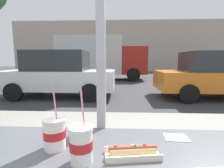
# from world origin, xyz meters

# --- Properties ---
(ground_plane) EXTENTS (60.00, 60.00, 0.00)m
(ground_plane) POSITION_xyz_m (0.00, 8.00, 0.00)
(ground_plane) COLOR #38383A
(sidewalk_strip) EXTENTS (16.00, 2.80, 0.15)m
(sidewalk_strip) POSITION_xyz_m (0.00, 1.60, 0.08)
(sidewalk_strip) COLOR gray
(sidewalk_strip) RESTS_ON ground
(building_facade_far) EXTENTS (28.00, 1.20, 6.49)m
(building_facade_far) POSITION_xyz_m (0.00, 21.51, 3.25)
(building_facade_far) COLOR #A89E8E
(building_facade_far) RESTS_ON ground
(soda_cup_left) EXTENTS (0.10, 0.10, 0.31)m
(soda_cup_left) POSITION_xyz_m (-0.04, -0.30, 1.08)
(soda_cup_left) COLOR silver
(soda_cup_left) RESTS_ON window_counter
(soda_cup_right) EXTENTS (0.11, 0.11, 0.30)m
(soda_cup_right) POSITION_xyz_m (-0.19, -0.20, 1.08)
(soda_cup_right) COLOR white
(soda_cup_right) RESTS_ON window_counter
(hotdog_tray_near) EXTENTS (0.25, 0.12, 0.05)m
(hotdog_tray_near) POSITION_xyz_m (0.17, -0.25, 1.03)
(hotdog_tray_near) COLOR beige
(hotdog_tray_near) RESTS_ON window_counter
(napkin_wrapper) EXTENTS (0.12, 0.10, 0.00)m
(napkin_wrapper) POSITION_xyz_m (0.41, -0.07, 1.00)
(napkin_wrapper) COLOR white
(napkin_wrapper) RESTS_ON window_counter
(parked_car_white) EXTENTS (4.29, 1.94, 1.78)m
(parked_car_white) POSITION_xyz_m (-2.25, 5.44, 0.89)
(parked_car_white) COLOR silver
(parked_car_white) RESTS_ON ground
(parked_car_orange) EXTENTS (4.33, 2.00, 1.73)m
(parked_car_orange) POSITION_xyz_m (3.72, 5.44, 0.87)
(parked_car_orange) COLOR orange
(parked_car_orange) RESTS_ON ground
(box_truck) EXTENTS (6.33, 2.44, 3.10)m
(box_truck) POSITION_xyz_m (-1.35, 11.33, 1.66)
(box_truck) COLOR beige
(box_truck) RESTS_ON ground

